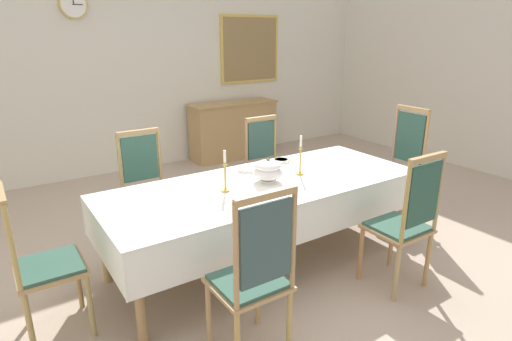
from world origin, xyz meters
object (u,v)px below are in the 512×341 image
Objects in this scene: candlestick_east at (300,159)px; candlestick_west at (225,175)px; chair_north_a at (147,186)px; bowl_near_left at (247,168)px; bowl_near_right at (281,160)px; framed_painting at (250,49)px; chair_south_a at (254,274)px; spoon_secondary at (289,159)px; soup_tureen at (268,170)px; chair_north_b at (267,163)px; dining_table at (265,190)px; chair_south_b at (405,220)px; sideboard at (233,130)px; chair_head_east at (400,163)px; mounted_clock at (73,4)px; chair_head_west at (38,260)px; spoon_primary at (256,167)px.

candlestick_west is at bearing -180.00° from candlestick_east.
chair_north_a is at bearing 139.84° from candlestick_east.
chair_north_a is 0.98m from bowl_near_left.
candlestick_east is 2.28× the size of bowl_near_right.
framed_painting is (2.68, 2.34, 1.13)m from chair_north_a.
spoon_secondary is (1.30, 1.35, 0.16)m from chair_south_a.
candlestick_west is 0.31× the size of framed_painting.
chair_north_a is 4.29× the size of soup_tureen.
candlestick_east reaches higher than chair_north_b.
dining_table is 2.41× the size of chair_south_b.
dining_table is 7.73× the size of candlestick_east.
candlestick_west is 1.97× the size of spoon_secondary.
sideboard is (0.78, 2.09, -0.11)m from chair_north_b.
chair_north_b reaches higher than sideboard.
chair_head_east is 3.45m from framed_painting.
chair_south_a is 5.11m from framed_painting.
soup_tureen is (0.03, -0.00, 0.17)m from dining_table.
dining_table is 0.61m from bowl_near_right.
bowl_near_left is at bearing -75.40° from mounted_clock.
sideboard is (-0.32, 3.02, -0.16)m from chair_head_east.
chair_head_west is 4.22× the size of soup_tureen.
sideboard is (1.08, 3.02, -0.44)m from candlestick_east.
mounted_clock is at bearing -59.25° from chair_north_b.
spoon_primary is 1.02× the size of spoon_secondary.
spoon_secondary is at bearing 64.72° from candlestick_east.
chair_south_a is 1.60m from spoon_primary.
chair_head_west is (-1.78, 0.00, -0.11)m from dining_table.
chair_head_east reaches higher than soup_tureen.
chair_south_a is 1.06× the size of framed_painting.
sideboard is (1.43, 3.02, -0.40)m from soup_tureen.
soup_tureen is 0.18× the size of sideboard.
bowl_near_left is at bearing -156.80° from spoon_secondary.
framed_painting is (2.66, 0.01, -0.60)m from mounted_clock.
spoon_primary is at bearing 119.81° from candlestick_east.
dining_table is 0.44m from candlestick_east.
chair_south_b is 4.04m from sideboard.
bowl_near_left is (-0.34, 0.36, -0.12)m from candlestick_east.
mounted_clock reaches higher than spoon_primary.
chair_south_b is 1.87m from chair_north_b.
chair_north_b is at bearing 110.81° from chair_head_west.
chair_head_east is at bearing -92.93° from framed_painting.
spoon_primary is (-0.30, -0.01, -0.01)m from bowl_near_right.
spoon_primary is at bearing 34.87° from candlestick_west.
sideboard is (1.30, 2.64, -0.30)m from spoon_primary.
chair_head_east is at bearing 139.91° from chair_north_b.
chair_head_west is 1.87m from bowl_near_left.
bowl_near_left is at bearing -179.49° from spoon_primary.
chair_north_a is 3.08× the size of candlestick_east.
chair_north_b is 3.15× the size of candlestick_west.
chair_south_b is at bearing 130.22° from chair_head_east.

